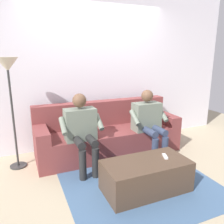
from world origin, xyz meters
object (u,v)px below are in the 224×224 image
at_px(couch, 108,135).
at_px(person_left_seated, 149,120).
at_px(coffee_table, 146,176).
at_px(remote_white, 165,156).
at_px(floor_lamp, 8,75).
at_px(person_right_seated, 82,128).

bearing_deg(couch, person_left_seated, 145.43).
bearing_deg(coffee_table, person_left_seated, -122.95).
bearing_deg(remote_white, floor_lamp, 73.96).
relative_size(person_right_seated, floor_lamp, 0.69).
bearing_deg(floor_lamp, couch, 178.82).
relative_size(coffee_table, person_right_seated, 0.95).
distance_m(person_right_seated, floor_lamp, 1.23).
distance_m(remote_white, floor_lamp, 2.35).
distance_m(couch, person_left_seated, 0.75).
distance_m(couch, floor_lamp, 1.80).
bearing_deg(floor_lamp, remote_white, 143.71).
height_order(couch, floor_lamp, floor_lamp).
relative_size(couch, remote_white, 17.71).
xyz_separation_m(coffee_table, person_left_seated, (-0.56, -0.86, 0.42)).
relative_size(coffee_table, remote_white, 7.80).
bearing_deg(remote_white, coffee_table, 112.58).
distance_m(person_right_seated, remote_white, 1.22).
bearing_deg(couch, person_right_seated, 34.66).
bearing_deg(remote_white, person_left_seated, 1.99).
bearing_deg(person_right_seated, coffee_table, 122.99).
height_order(coffee_table, person_right_seated, person_right_seated).
xyz_separation_m(couch, floor_lamp, (1.45, -0.03, 1.07)).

